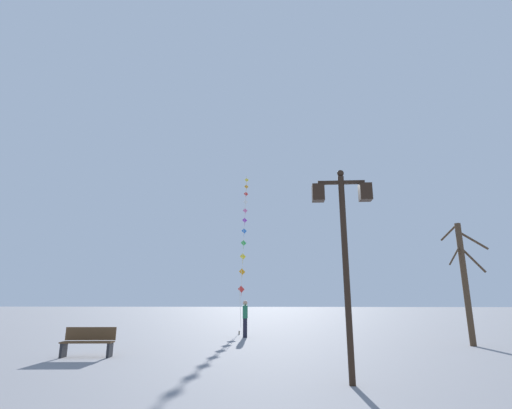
# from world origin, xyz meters

# --- Properties ---
(ground_plane) EXTENTS (160.00, 160.00, 0.00)m
(ground_plane) POSITION_xyz_m (0.00, 20.00, 0.00)
(ground_plane) COLOR gray
(twin_lantern_lamp_post) EXTENTS (1.38, 0.28, 4.76)m
(twin_lantern_lamp_post) POSITION_xyz_m (1.84, 7.96, 3.30)
(twin_lantern_lamp_post) COLOR black
(twin_lantern_lamp_post) RESTS_ON ground_plane
(kite_train) EXTENTS (1.36, 16.53, 13.92)m
(kite_train) POSITION_xyz_m (-2.40, 28.54, 7.34)
(kite_train) COLOR brown
(kite_train) RESTS_ON ground_plane
(kite_flyer) EXTENTS (0.28, 0.62, 1.71)m
(kite_flyer) POSITION_xyz_m (-1.36, 18.27, 0.90)
(kite_flyer) COLOR #1E1E2D
(kite_flyer) RESTS_ON ground_plane
(bare_tree) EXTENTS (2.07, 1.59, 4.86)m
(bare_tree) POSITION_xyz_m (7.84, 15.33, 2.60)
(bare_tree) COLOR #4C3826
(bare_tree) RESTS_ON ground_plane
(park_bench) EXTENTS (1.63, 0.57, 0.89)m
(park_bench) POSITION_xyz_m (-5.72, 11.56, 0.45)
(park_bench) COLOR brown
(park_bench) RESTS_ON ground_plane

